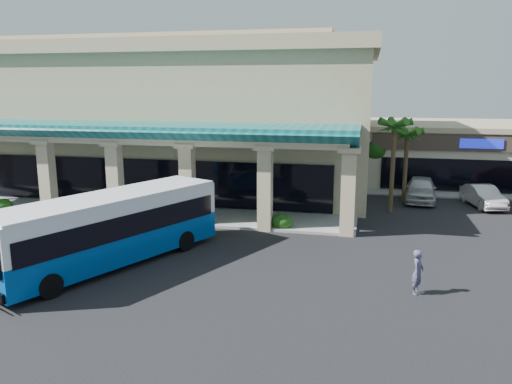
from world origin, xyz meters
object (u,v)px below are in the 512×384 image
(transit_bus, at_px, (111,230))
(car_white, at_px, (483,196))
(pedestrian, at_px, (418,272))
(car_silver, at_px, (421,189))

(transit_bus, relative_size, car_white, 2.63)
(pedestrian, xyz_separation_m, car_silver, (1.67, 16.85, -0.02))
(car_white, bearing_deg, transit_bus, -152.99)
(transit_bus, height_order, pedestrian, transit_bus)
(transit_bus, bearing_deg, pedestrian, 22.95)
(transit_bus, bearing_deg, car_white, 64.71)
(pedestrian, bearing_deg, car_silver, 15.19)
(pedestrian, bearing_deg, transit_bus, 108.97)
(transit_bus, xyz_separation_m, car_silver, (14.71, 16.42, -0.74))
(transit_bus, bearing_deg, car_silver, 72.99)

